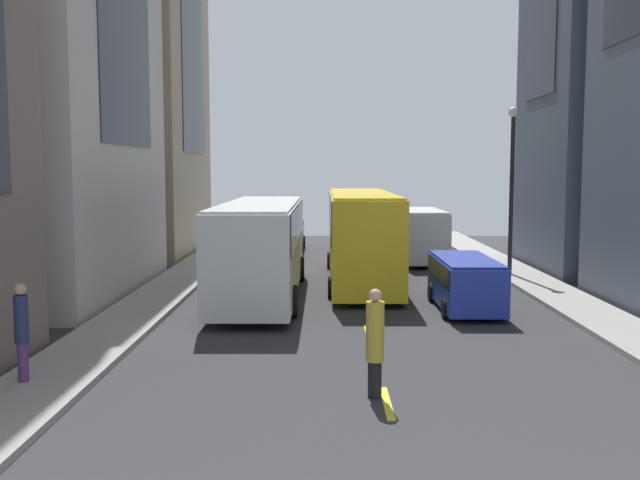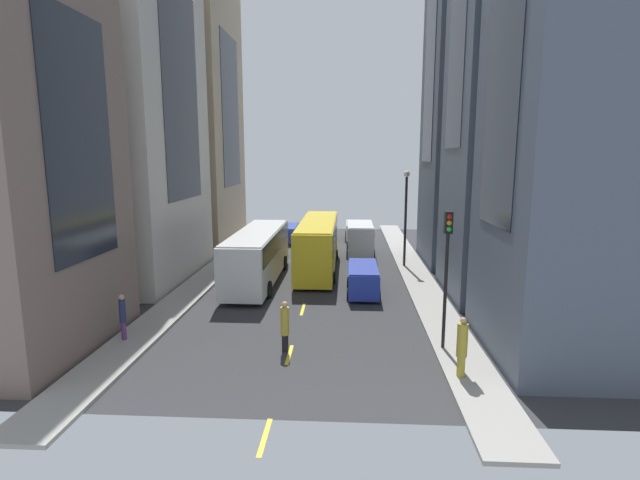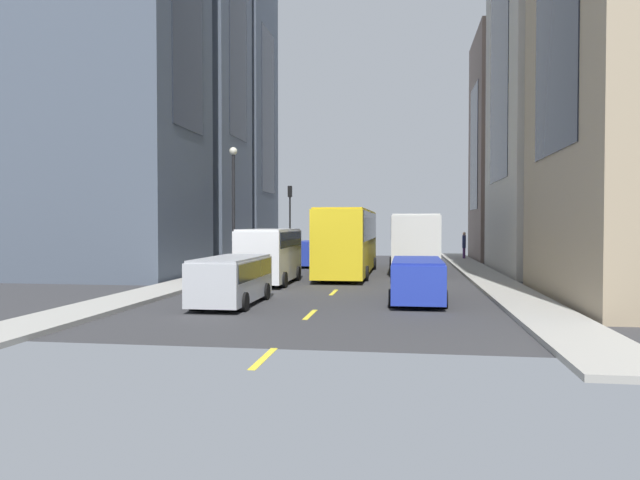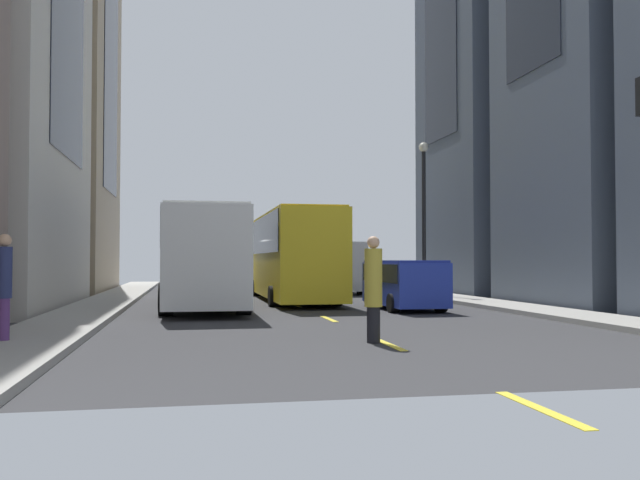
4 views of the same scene
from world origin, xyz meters
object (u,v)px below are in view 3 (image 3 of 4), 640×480
at_px(streetcar_yellow, 349,236).
at_px(car_blue_0, 311,252).
at_px(car_silver_1, 232,277).
at_px(pedestrian_walking_far, 295,241).
at_px(city_bus_white, 415,237).
at_px(traffic_light_near_corner, 290,208).
at_px(pedestrian_crossing_mid, 372,245).
at_px(pedestrian_waiting_curb, 464,244).
at_px(car_blue_2, 417,277).
at_px(delivery_van_white, 270,252).

bearing_deg(streetcar_yellow, car_blue_0, -62.58).
relative_size(car_silver_1, pedestrian_walking_far, 2.11).
bearing_deg(city_bus_white, car_silver_1, 68.52).
height_order(car_blue_0, pedestrian_walking_far, pedestrian_walking_far).
bearing_deg(traffic_light_near_corner, pedestrian_walking_far, -87.12).
bearing_deg(traffic_light_near_corner, pedestrian_crossing_mid, -176.39).
bearing_deg(traffic_light_near_corner, pedestrian_waiting_curb, 179.55).
relative_size(city_bus_white, car_silver_1, 2.39).
bearing_deg(car_silver_1, traffic_light_near_corner, -82.96).
height_order(pedestrian_walking_far, traffic_light_near_corner, traffic_light_near_corner).
bearing_deg(car_silver_1, city_bus_white, -111.48).
bearing_deg(car_blue_2, pedestrian_crossing_mid, -83.24).
bearing_deg(city_bus_white, car_blue_0, -18.81).
distance_m(streetcar_yellow, car_blue_0, 6.73).
distance_m(city_bus_white, car_blue_2, 15.01).
height_order(streetcar_yellow, car_blue_2, streetcar_yellow).
bearing_deg(pedestrian_crossing_mid, delivery_van_white, -156.54).
bearing_deg(car_blue_2, pedestrian_walking_far, -70.83).
height_order(car_silver_1, car_blue_2, car_silver_1).
distance_m(city_bus_white, pedestrian_waiting_curb, 11.46).
xyz_separation_m(car_blue_2, pedestrian_crossing_mid, (3.11, -26.21, 0.24)).
relative_size(city_bus_white, car_blue_0, 2.47).
relative_size(pedestrian_waiting_curb, traffic_light_near_corner, 0.35).
height_order(streetcar_yellow, pedestrian_walking_far, streetcar_yellow).
bearing_deg(city_bus_white, pedestrian_waiting_curb, -110.40).
height_order(car_blue_0, car_blue_2, car_blue_0).
bearing_deg(car_silver_1, pedestrian_waiting_curb, -111.06).
distance_m(car_silver_1, pedestrian_walking_far, 30.26).
xyz_separation_m(delivery_van_white, pedestrian_crossing_mid, (-3.62, -20.56, -0.36)).
distance_m(delivery_van_white, traffic_light_near_corner, 20.54).
relative_size(car_blue_0, car_silver_1, 0.97).
distance_m(car_blue_0, traffic_light_near_corner, 9.63).
relative_size(streetcar_yellow, traffic_light_near_corner, 2.07).
relative_size(delivery_van_white, pedestrian_walking_far, 2.36).
bearing_deg(pedestrian_waiting_curb, delivery_van_white, -35.63).
distance_m(delivery_van_white, pedestrian_waiting_curb, 22.77).
bearing_deg(city_bus_white, delivery_van_white, 53.65).
height_order(pedestrian_waiting_curb, traffic_light_near_corner, traffic_light_near_corner).
bearing_deg(streetcar_yellow, pedestrian_waiting_curb, -118.22).
bearing_deg(car_blue_0, pedestrian_crossing_mid, -111.48).
xyz_separation_m(delivery_van_white, pedestrian_walking_far, (3.17, -22.82, -0.18)).
xyz_separation_m(car_blue_0, traffic_light_near_corner, (3.14, -8.53, 3.19)).
relative_size(city_bus_white, traffic_light_near_corner, 1.97).
bearing_deg(pedestrian_waiting_curb, streetcar_yellow, -35.43).
bearing_deg(pedestrian_walking_far, pedestrian_waiting_curb, -7.48).
height_order(car_blue_0, traffic_light_near_corner, traffic_light_near_corner).
bearing_deg(car_silver_1, pedestrian_crossing_mid, -96.73).
relative_size(car_blue_0, pedestrian_crossing_mid, 2.11).
bearing_deg(delivery_van_white, pedestrian_crossing_mid, -99.99).
relative_size(pedestrian_walking_far, traffic_light_near_corner, 0.39).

